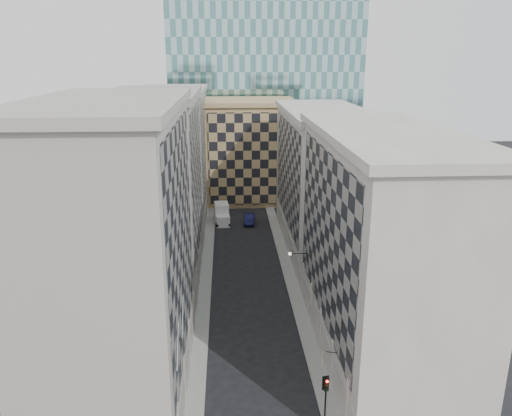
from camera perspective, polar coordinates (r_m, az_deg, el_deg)
name	(u,v)px	position (r m, az deg, el deg)	size (l,w,h in m)	color
sidewalk_west	(205,284)	(61.45, -5.81, -8.60)	(1.50, 100.00, 0.15)	gray
sidewalk_east	(291,281)	(61.86, 4.06, -8.36)	(1.50, 100.00, 0.15)	gray
bldg_left_a	(119,255)	(40.15, -15.42, -5.17)	(10.80, 22.80, 23.70)	#A09A90
bldg_left_b	(156,188)	(60.92, -11.32, 2.21)	(10.80, 22.80, 22.70)	gray
bldg_left_c	(174,157)	(82.33, -9.32, 5.80)	(10.80, 22.80, 21.70)	#A09A90
bldg_right_a	(379,248)	(45.51, 13.84, -4.41)	(10.80, 26.80, 20.70)	#ABA59D
bldg_right_b	(322,180)	(70.68, 7.53, 3.21)	(10.80, 28.80, 19.70)	#ABA59D
tan_block	(250,150)	(94.93, -0.72, 6.65)	(16.80, 14.80, 18.80)	tan
church_tower	(236,53)	(107.39, -2.25, 17.25)	(7.20, 7.20, 51.50)	#302925
flagpoles_left	(180,330)	(36.63, -8.66, -13.67)	(0.10, 6.33, 2.33)	gray
bracket_lamp	(292,254)	(53.84, 4.09, -5.24)	(1.98, 0.36, 0.36)	black
traffic_light	(326,391)	(39.18, 8.00, -20.00)	(0.52, 0.47, 4.11)	black
box_truck	(222,215)	(82.74, -3.91, -0.76)	(2.69, 5.68, 3.03)	white
dark_car	(249,219)	(82.17, -0.76, -1.24)	(1.66, 4.77, 1.57)	#10133D
shop_sign	(324,357)	(41.31, 7.74, -16.56)	(1.29, 0.79, 0.89)	black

